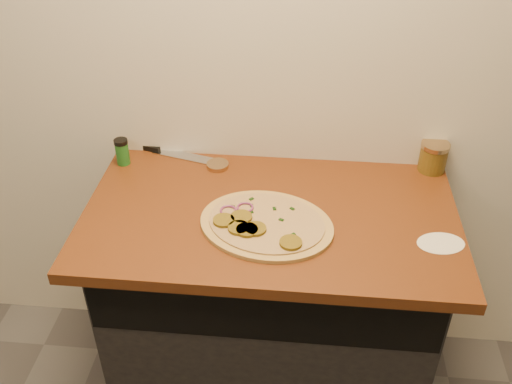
# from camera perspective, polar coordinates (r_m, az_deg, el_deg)

# --- Properties ---
(cabinet) EXTENTS (1.10, 0.60, 0.86)m
(cabinet) POSITION_cam_1_polar(r_m,az_deg,el_deg) (2.17, 1.32, -11.39)
(cabinet) COLOR black
(cabinet) RESTS_ON ground
(countertop) EXTENTS (1.20, 0.70, 0.04)m
(countertop) POSITION_cam_1_polar(r_m,az_deg,el_deg) (1.84, 1.43, -2.45)
(countertop) COLOR #632E12
(countertop) RESTS_ON cabinet
(pizza) EXTENTS (0.50, 0.50, 0.03)m
(pizza) POSITION_cam_1_polar(r_m,az_deg,el_deg) (1.76, 0.86, -3.22)
(pizza) COLOR tan
(pizza) RESTS_ON countertop
(chefs_knife) EXTENTS (0.36, 0.13, 0.02)m
(chefs_knife) POSITION_cam_1_polar(r_m,az_deg,el_deg) (2.15, -9.28, 4.08)
(chefs_knife) COLOR #B7BAC1
(chefs_knife) RESTS_ON countertop
(mason_jar_lid) EXTENTS (0.10, 0.10, 0.02)m
(mason_jar_lid) POSITION_cam_1_polar(r_m,az_deg,el_deg) (2.04, -3.86, 2.68)
(mason_jar_lid) COLOR tan
(mason_jar_lid) RESTS_ON countertop
(salsa_jar) EXTENTS (0.10, 0.10, 0.11)m
(salsa_jar) POSITION_cam_1_polar(r_m,az_deg,el_deg) (2.10, 17.31, 3.40)
(salsa_jar) COLOR maroon
(salsa_jar) RESTS_ON countertop
(spice_shaker) EXTENTS (0.05, 0.05, 0.10)m
(spice_shaker) POSITION_cam_1_polar(r_m,az_deg,el_deg) (2.10, -13.24, 3.96)
(spice_shaker) COLOR #1F6220
(spice_shaker) RESTS_ON countertop
(flour_spill) EXTENTS (0.17, 0.17, 0.00)m
(flour_spill) POSITION_cam_1_polar(r_m,az_deg,el_deg) (1.79, 18.00, -4.90)
(flour_spill) COLOR silver
(flour_spill) RESTS_ON countertop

